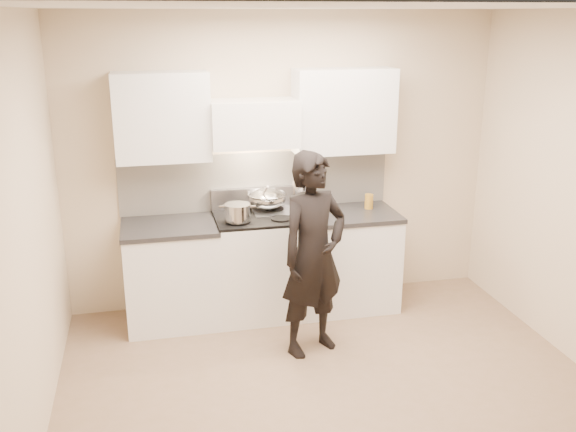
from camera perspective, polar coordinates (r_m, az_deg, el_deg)
The scene contains 11 objects.
ground_plane at distance 4.91m, azimuth 4.07°, elevation -15.32°, with size 4.00×4.00×0.00m, color #816651.
room_shell at distance 4.59m, azimuth 2.48°, elevation 4.15°, with size 4.04×3.54×2.70m.
stove at distance 5.86m, azimuth -2.65°, elevation -4.35°, with size 0.76×0.65×0.96m.
counter_right at distance 6.06m, azimuth 5.11°, elevation -3.81°, with size 0.92×0.67×0.92m.
counter_left at distance 5.80m, azimuth -10.29°, elevation -5.05°, with size 0.82×0.67×0.92m.
wok at distance 5.83m, azimuth -1.88°, elevation 1.56°, with size 0.36×0.44×0.29m.
stock_pot at distance 5.51m, azimuth -4.51°, elevation 0.33°, with size 0.31×0.26×0.15m.
utensil_crock at distance 5.92m, azimuth 1.28°, elevation 1.59°, with size 0.14×0.14×0.36m.
spice_jar at distance 5.99m, azimuth 2.86°, elevation 1.06°, with size 0.04×0.04×0.09m.
oil_glass at distance 6.02m, azimuth 7.20°, elevation 1.30°, with size 0.08×0.08×0.14m.
person at distance 5.10m, azimuth 2.27°, elevation -3.46°, with size 0.61×0.40×1.67m, color black.
Camera 1 is at (-1.24, -3.94, 2.66)m, focal length 40.00 mm.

